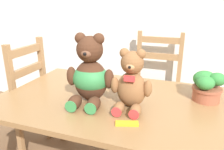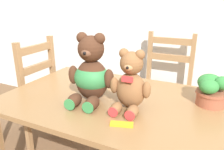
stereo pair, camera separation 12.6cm
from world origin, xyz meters
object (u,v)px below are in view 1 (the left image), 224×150
Objects in this scene: wooden_chair_side at (19,99)px; teddy_bear_left at (90,75)px; wooden_chair_behind at (155,87)px; teddy_bear_right at (131,83)px; chocolate_bar at (127,123)px; potted_plant at (207,86)px.

wooden_chair_side is 2.41× the size of teddy_bear_left.
teddy_bear_right reaches higher than wooden_chair_behind.
chocolate_bar is at bearing -111.90° from wooden_chair_side.
teddy_bear_left reaches higher than wooden_chair_side.
wooden_chair_behind is at bearing -58.50° from wooden_chair_side.
teddy_bear_right is (0.25, -0.00, -0.02)m from teddy_bear_left.
wooden_chair_behind reaches higher than chocolate_bar.
wooden_chair_behind is 1.27m from wooden_chair_side.
wooden_chair_behind is at bearing -113.34° from teddy_bear_left.
teddy_bear_left is at bearing 73.46° from wooden_chair_behind.
teddy_bear_left is (0.81, -0.24, 0.39)m from wooden_chair_side.
chocolate_bar is (-0.38, -0.44, -0.09)m from potted_plant.
chocolate_bar is (0.03, -0.20, -0.14)m from teddy_bear_right.
wooden_chair_behind is at bearing 90.94° from chocolate_bar.
wooden_chair_side is 4.72× the size of potted_plant.
wooden_chair_behind is 1.01× the size of wooden_chair_side.
teddy_bear_right is at bearing 99.78° from chocolate_bar.
potted_plant is (1.48, -0.00, 0.32)m from wooden_chair_side.
wooden_chair_side is (-1.08, -0.66, -0.01)m from wooden_chair_behind.
wooden_chair_behind is 0.83m from potted_plant.
teddy_bear_right is at bearing -149.18° from potted_plant.
teddy_bear_left is at bearing 145.35° from chocolate_bar.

